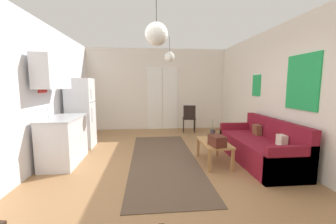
% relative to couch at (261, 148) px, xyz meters
% --- Properties ---
extents(ground_plane, '(5.31, 8.19, 0.10)m').
position_rel_couch_xyz_m(ground_plane, '(-1.92, -0.35, -0.34)').
color(ground_plane, '#996D44').
extents(wall_back, '(4.91, 0.13, 2.77)m').
position_rel_couch_xyz_m(wall_back, '(-1.91, 3.49, 1.09)').
color(wall_back, silver).
rests_on(wall_back, ground_plane).
extents(wall_right, '(0.12, 7.79, 2.77)m').
position_rel_couch_xyz_m(wall_right, '(0.49, -0.35, 1.10)').
color(wall_right, silver).
rests_on(wall_right, ground_plane).
extents(wall_left, '(0.12, 7.79, 2.77)m').
position_rel_couch_xyz_m(wall_left, '(-4.33, -0.35, 1.10)').
color(wall_left, silver).
rests_on(wall_left, ground_plane).
extents(area_rug, '(1.33, 3.77, 0.01)m').
position_rel_couch_xyz_m(area_rug, '(-1.95, 0.34, -0.28)').
color(area_rug, brown).
rests_on(area_rug, ground_plane).
extents(couch, '(0.84, 2.08, 0.86)m').
position_rel_couch_xyz_m(couch, '(0.00, 0.00, 0.00)').
color(couch, maroon).
rests_on(couch, ground_plane).
extents(coffee_table, '(0.51, 0.93, 0.43)m').
position_rel_couch_xyz_m(coffee_table, '(-0.97, 0.03, 0.09)').
color(coffee_table, '#A87542').
rests_on(coffee_table, ground_plane).
extents(bamboo_vase, '(0.11, 0.11, 0.40)m').
position_rel_couch_xyz_m(bamboo_vase, '(-0.90, 0.35, 0.24)').
color(bamboo_vase, '#2D2D33').
rests_on(bamboo_vase, coffee_table).
extents(handbag, '(0.28, 0.36, 0.32)m').
position_rel_couch_xyz_m(handbag, '(-1.01, -0.27, 0.25)').
color(handbag, '#512319').
rests_on(handbag, coffee_table).
extents(refrigerator, '(0.61, 0.60, 1.70)m').
position_rel_couch_xyz_m(refrigerator, '(-3.90, 1.43, 0.56)').
color(refrigerator, white).
rests_on(refrigerator, ground_plane).
extents(kitchen_counter, '(0.61, 1.16, 2.09)m').
position_rel_couch_xyz_m(kitchen_counter, '(-3.95, 0.33, 0.50)').
color(kitchen_counter, silver).
rests_on(kitchen_counter, ground_plane).
extents(accent_chair, '(0.47, 0.46, 0.90)m').
position_rel_couch_xyz_m(accent_chair, '(-0.93, 2.76, 0.22)').
color(accent_chair, black).
rests_on(accent_chair, ground_plane).
extents(pendant_lamp_near, '(0.30, 0.30, 0.73)m').
position_rel_couch_xyz_m(pendant_lamp_near, '(-2.14, -1.10, 1.91)').
color(pendant_lamp_near, black).
extents(pendant_lamp_far, '(0.26, 0.26, 0.64)m').
position_rel_couch_xyz_m(pendant_lamp_far, '(-1.69, 1.64, 1.97)').
color(pendant_lamp_far, black).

